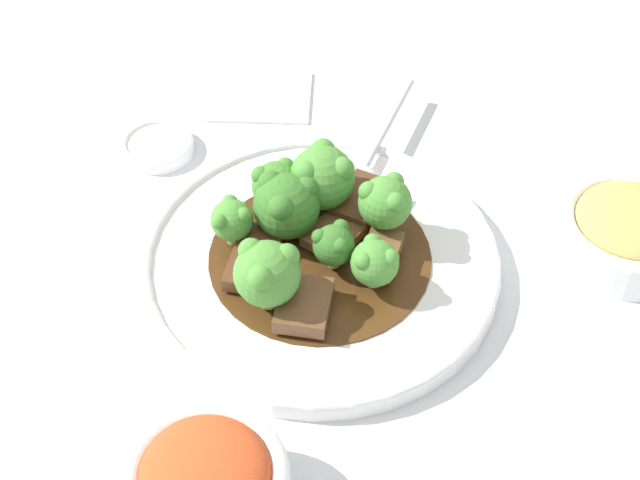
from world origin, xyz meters
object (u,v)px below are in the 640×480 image
object	(u,v)px
beef_strip_3	(338,231)
broccoli_floret_1	(323,176)
main_plate	(320,260)
broccoli_floret_0	(277,185)
broccoli_floret_6	(385,202)
beef_strip_4	(361,201)
beef_strip_1	(254,258)
beef_strip_0	(304,305)
broccoli_floret_2	(267,273)
broccoli_floret_7	(232,219)
broccoli_floret_4	(375,262)
beef_strip_2	(381,254)
side_bowl_appetizer	(628,230)
serving_spoon	(357,178)
broccoli_floret_5	(287,205)
broccoli_floret_3	(334,245)
sauce_dish	(157,146)

from	to	relation	value
beef_strip_3	broccoli_floret_1	distance (m)	0.05
main_plate	broccoli_floret_0	world-z (taller)	broccoli_floret_0
broccoli_floret_1	broccoli_floret_6	bearing A→B (deg)	151.59
beef_strip_4	broccoli_floret_1	bearing A→B (deg)	0.02
beef_strip_1	broccoli_floret_0	bearing A→B (deg)	-103.11
main_plate	beef_strip_0	bearing A→B (deg)	80.44
broccoli_floret_2	broccoli_floret_0	bearing A→B (deg)	-90.15
broccoli_floret_7	broccoli_floret_4	bearing A→B (deg)	160.21
beef_strip_4	broccoli_floret_4	world-z (taller)	broccoli_floret_4
beef_strip_1	beef_strip_2	world-z (taller)	beef_strip_2
side_bowl_appetizer	serving_spoon	bearing A→B (deg)	-13.11
main_plate	broccoli_floret_4	size ratio (longest dim) A/B	7.02
main_plate	beef_strip_2	distance (m)	0.05
beef_strip_1	side_bowl_appetizer	world-z (taller)	side_bowl_appetizer
broccoli_floret_5	broccoli_floret_3	bearing A→B (deg)	137.25
broccoli_floret_2	beef_strip_3	bearing A→B (deg)	-125.53
beef_strip_2	beef_strip_3	size ratio (longest dim) A/B	0.75
side_bowl_appetizer	sauce_dish	bearing A→B (deg)	-15.19
broccoli_floret_3	side_bowl_appetizer	world-z (taller)	broccoli_floret_3
sauce_dish	broccoli_floret_2	bearing A→B (deg)	121.61
broccoli_floret_2	broccoli_floret_4	bearing A→B (deg)	-164.75
broccoli_floret_4	broccoli_floret_7	size ratio (longest dim) A/B	1.01
beef_strip_0	broccoli_floret_6	bearing A→B (deg)	-125.57
broccoli_floret_4	beef_strip_1	bearing A→B (deg)	-9.84
broccoli_floret_1	beef_strip_1	bearing A→B (deg)	51.74
broccoli_floret_5	beef_strip_3	bearing A→B (deg)	173.85
serving_spoon	beef_strip_4	bearing A→B (deg)	96.18
beef_strip_3	broccoli_floret_6	bearing A→B (deg)	-171.70
beef_strip_0	beef_strip_1	distance (m)	0.06
beef_strip_3	broccoli_floret_7	xyz separation A→B (m)	(0.08, 0.01, 0.02)
beef_strip_1	broccoli_floret_6	xyz separation A→B (m)	(-0.10, -0.04, 0.03)
broccoli_floret_5	beef_strip_1	bearing A→B (deg)	57.42
beef_strip_0	broccoli_floret_7	world-z (taller)	broccoli_floret_7
broccoli_floret_2	beef_strip_2	bearing A→B (deg)	-152.17
beef_strip_4	broccoli_floret_0	distance (m)	0.07
broccoli_floret_0	broccoli_floret_1	bearing A→B (deg)	-174.93
broccoli_floret_4	beef_strip_3	bearing A→B (deg)	-59.72
main_plate	beef_strip_3	distance (m)	0.03
beef_strip_0	broccoli_floret_6	size ratio (longest dim) A/B	1.01
broccoli_floret_1	broccoli_floret_6	world-z (taller)	broccoli_floret_1
beef_strip_0	broccoli_floret_2	size ratio (longest dim) A/B	0.96
beef_strip_2	broccoli_floret_4	world-z (taller)	broccoli_floret_4
broccoli_floret_5	serving_spoon	world-z (taller)	broccoli_floret_5
broccoli_floret_7	serving_spoon	bearing A→B (deg)	-144.66
main_plate	broccoli_floret_1	xyz separation A→B (m)	(-0.00, -0.05, 0.04)
broccoli_floret_4	broccoli_floret_5	size ratio (longest dim) A/B	0.76
beef_strip_4	broccoli_floret_7	size ratio (longest dim) A/B	1.57
beef_strip_3	broccoli_floret_6	world-z (taller)	broccoli_floret_6
beef_strip_2	broccoli_floret_5	world-z (taller)	broccoli_floret_5
broccoli_floret_2	serving_spoon	world-z (taller)	broccoli_floret_2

